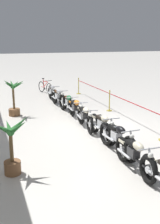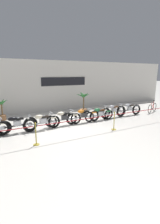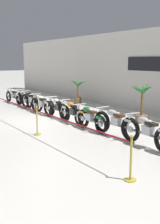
% 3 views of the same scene
% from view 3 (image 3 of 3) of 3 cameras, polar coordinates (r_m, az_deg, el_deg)
% --- Properties ---
extents(ground_plane, '(120.00, 120.00, 0.00)m').
position_cam_3_polar(ground_plane, '(12.86, -6.95, -1.49)').
color(ground_plane, silver).
extents(back_wall, '(28.00, 0.29, 4.20)m').
position_cam_3_polar(back_wall, '(15.61, 10.00, 8.31)').
color(back_wall, silver).
rests_on(back_wall, ground).
extents(motorcycle_cream_0, '(2.39, 0.62, 0.93)m').
position_cam_3_polar(motorcycle_cream_0, '(17.93, -13.36, 3.16)').
color(motorcycle_cream_0, black).
rests_on(motorcycle_cream_0, ground).
extents(motorcycle_cream_1, '(2.17, 0.62, 0.95)m').
position_cam_3_polar(motorcycle_cream_1, '(16.68, -11.26, 2.76)').
color(motorcycle_cream_1, black).
rests_on(motorcycle_cream_1, ground).
extents(motorcycle_black_2, '(2.30, 0.62, 0.98)m').
position_cam_3_polar(motorcycle_black_2, '(15.44, -9.83, 2.27)').
color(motorcycle_black_2, black).
rests_on(motorcycle_black_2, ground).
extents(motorcycle_cream_3, '(2.17, 0.62, 0.95)m').
position_cam_3_polar(motorcycle_cream_3, '(14.17, -7.87, 1.53)').
color(motorcycle_cream_3, black).
rests_on(motorcycle_cream_3, ground).
extents(motorcycle_cream_4, '(2.31, 0.62, 0.94)m').
position_cam_3_polar(motorcycle_cream_4, '(13.03, -4.48, 0.81)').
color(motorcycle_cream_4, black).
rests_on(motorcycle_cream_4, ground).
extents(motorcycle_orange_5, '(2.39, 0.62, 0.95)m').
position_cam_3_polar(motorcycle_orange_5, '(11.86, -1.48, -0.16)').
color(motorcycle_orange_5, black).
rests_on(motorcycle_orange_5, ground).
extents(motorcycle_green_6, '(2.21, 0.62, 0.92)m').
position_cam_3_polar(motorcycle_green_6, '(10.85, 1.88, -1.15)').
color(motorcycle_green_6, black).
rests_on(motorcycle_green_6, ground).
extents(motorcycle_silver_7, '(2.23, 0.62, 0.98)m').
position_cam_3_polar(motorcycle_silver_7, '(9.91, 7.18, -2.21)').
color(motorcycle_silver_7, black).
rests_on(motorcycle_silver_7, ground).
extents(motorcycle_silver_8, '(2.26, 0.62, 0.97)m').
position_cam_3_polar(motorcycle_silver_8, '(8.87, 13.39, -3.99)').
color(motorcycle_silver_8, black).
rests_on(motorcycle_silver_8, ground).
extents(potted_palm_left_of_row, '(1.15, 0.98, 1.76)m').
position_cam_3_polar(potted_palm_left_of_row, '(12.26, 12.40, 1.98)').
color(potted_palm_left_of_row, brown).
rests_on(potted_palm_left_of_row, ground).
extents(potted_palm_right_of_row, '(0.90, 1.00, 1.60)m').
position_cam_3_polar(potted_palm_right_of_row, '(17.31, -0.47, 4.16)').
color(potted_palm_right_of_row, brown).
rests_on(potted_palm_right_of_row, ground).
extents(stanchion_far_left, '(13.89, 0.28, 1.05)m').
position_cam_3_polar(stanchion_far_left, '(13.51, -15.60, 2.07)').
color(stanchion_far_left, gold).
rests_on(stanchion_far_left, ground).
extents(stanchion_mid_right, '(0.28, 0.28, 1.05)m').
position_cam_3_polar(stanchion_mid_right, '(10.19, -8.70, -2.65)').
color(stanchion_mid_right, gold).
rests_on(stanchion_mid_right, ground).
extents(stanchion_far_right, '(0.28, 0.28, 1.05)m').
position_cam_3_polar(stanchion_far_right, '(6.43, 10.27, -10.60)').
color(stanchion_far_right, gold).
rests_on(stanchion_far_right, ground).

